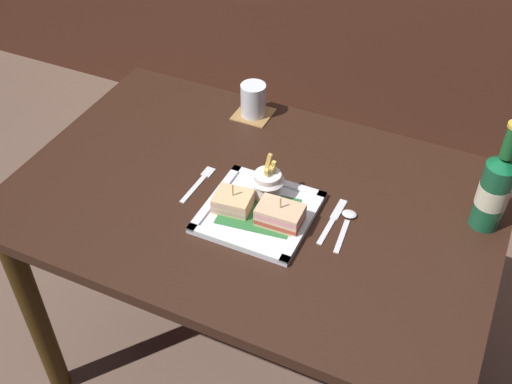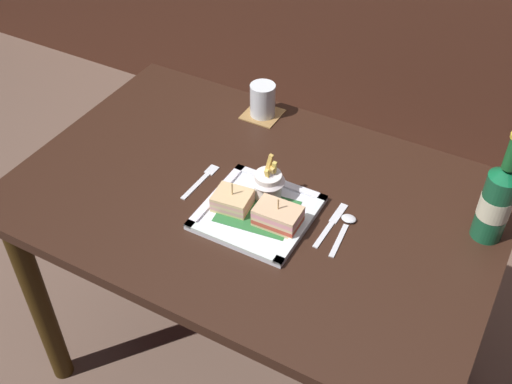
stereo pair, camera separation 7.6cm
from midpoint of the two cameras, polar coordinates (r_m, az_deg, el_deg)
ground_plane at (r=2.06m, az=0.98°, el=-15.35°), size 6.00×6.00×0.00m
dining_table at (r=1.58m, az=1.24°, el=-3.26°), size 1.16×0.77×0.72m
square_plate at (r=1.45m, az=1.64°, el=-1.93°), size 0.25×0.25×0.02m
sandwich_half_left at (r=1.44m, az=-0.66°, el=-0.80°), size 0.09×0.08×0.07m
sandwich_half_right at (r=1.40m, az=3.55°, el=-2.26°), size 0.10×0.07×0.08m
fries_cup at (r=1.45m, az=2.61°, el=0.95°), size 0.08×0.08×0.12m
beer_bottle at (r=1.44m, az=22.52°, el=-0.76°), size 0.07×0.07×0.28m
drink_coaster at (r=1.76m, az=1.83°, el=7.06°), size 0.10×0.10×0.00m
water_glass at (r=1.74m, az=1.86°, el=8.21°), size 0.07×0.07×0.09m
fork at (r=1.54m, az=-3.56°, el=1.10°), size 0.03×0.14×0.00m
knife at (r=1.45m, az=8.42°, el=-2.86°), size 0.02×0.16×0.00m
spoon at (r=1.44m, az=9.70°, el=-2.99°), size 0.04×0.14×0.01m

